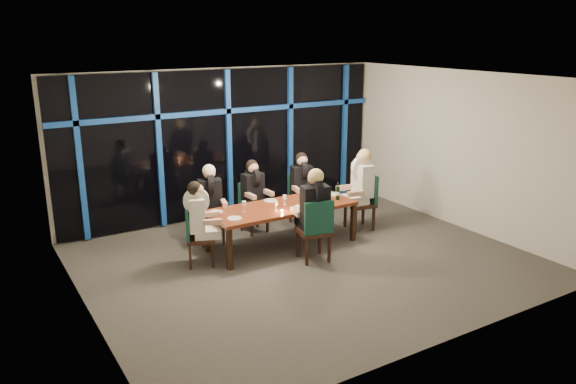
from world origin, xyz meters
The scene contains 29 objects.
room centered at (0.00, 0.00, 2.02)m, with size 7.04×7.00×3.02m.
window_wall centered at (0.01, 2.93, 1.55)m, with size 6.86×0.43×2.94m.
dining_table centered at (0.00, 0.80, 0.68)m, with size 2.60×1.00×0.75m.
chair_far_left centered at (-0.97, 1.69, 0.55)m, with size 0.56×0.56×0.98m.
chair_far_mid centered at (-0.07, 1.80, 0.53)m, with size 0.47×0.47×0.95m.
chair_far_right centered at (0.96, 1.69, 0.55)m, with size 0.54×0.54×0.98m.
chair_end_left centered at (-1.63, 0.82, 0.54)m, with size 0.58×0.58×0.96m.
chair_end_right centered at (1.83, 0.78, 0.60)m, with size 0.57×0.57×1.07m.
chair_near_mid centered at (0.11, -0.09, 0.60)m, with size 0.59×0.59×1.08m.
diner_far_left centered at (-1.00, 1.61, 0.94)m, with size 0.56×0.66×0.96m.
diner_far_mid centered at (-0.07, 1.72, 0.91)m, with size 0.49×0.61×0.93m.
diner_far_right centered at (0.94, 1.61, 0.94)m, with size 0.54×0.65×0.95m.
diner_end_left centered at (-1.55, 0.80, 0.92)m, with size 0.66×0.59×0.94m.
diner_end_right centered at (1.74, 0.80, 1.02)m, with size 0.70×0.57×1.04m.
diner_near_mid centered at (0.13, 0.00, 1.03)m, with size 0.59×0.72×1.05m.
plate_far_left centered at (-1.14, 1.07, 0.76)m, with size 0.24×0.24×0.01m, color white.
plate_far_mid centered at (-0.03, 1.16, 0.76)m, with size 0.24×0.24×0.01m, color white.
plate_far_right centered at (0.83, 1.05, 0.76)m, with size 0.24×0.24×0.01m, color white.
plate_end_left centered at (-1.02, 0.59, 0.76)m, with size 0.24×0.24×0.01m, color white.
plate_end_right centered at (1.18, 0.88, 0.76)m, with size 0.24×0.24×0.01m, color white.
plate_near_mid centered at (0.24, 0.55, 0.76)m, with size 0.24×0.24×0.01m, color white.
wine_bottle centered at (1.05, 0.59, 0.88)m, with size 0.08×0.08×0.33m.
water_pitcher centered at (0.84, 0.64, 0.84)m, with size 0.11×0.10×0.18m.
tea_light centered at (-0.17, 0.52, 0.77)m, with size 0.05×0.05×0.03m, color #FA9C4B.
wine_glass_a centered at (-0.22, 0.64, 0.86)m, with size 0.06×0.06×0.16m.
wine_glass_b centered at (0.08, 0.83, 0.88)m, with size 0.07×0.07×0.18m.
wine_glass_c centered at (0.42, 0.73, 0.87)m, with size 0.06×0.06×0.16m.
wine_glass_d centered at (-0.73, 0.83, 0.89)m, with size 0.07×0.07×0.19m.
wine_glass_e centered at (0.96, 0.90, 0.89)m, with size 0.07×0.07×0.19m.
Camera 1 is at (-4.78, -7.23, 3.70)m, focal length 35.00 mm.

